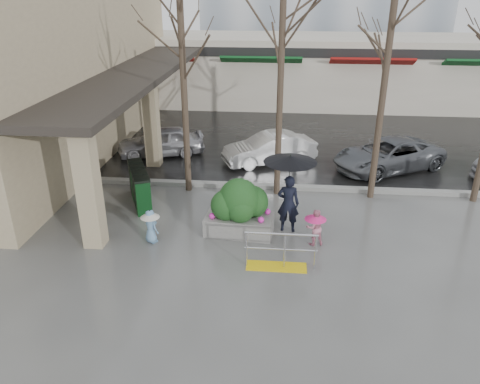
% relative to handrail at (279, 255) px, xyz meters
% --- Properties ---
extents(ground, '(120.00, 120.00, 0.00)m').
position_rel_handrail_xyz_m(ground, '(-1.36, 1.20, -0.38)').
color(ground, '#51514F').
rests_on(ground, ground).
extents(street_asphalt, '(120.00, 36.00, 0.01)m').
position_rel_handrail_xyz_m(street_asphalt, '(-1.36, 23.20, -0.37)').
color(street_asphalt, black).
rests_on(street_asphalt, ground).
extents(curb, '(120.00, 0.30, 0.15)m').
position_rel_handrail_xyz_m(curb, '(-1.36, 5.20, -0.30)').
color(curb, gray).
rests_on(curb, ground).
extents(near_building, '(6.00, 18.00, 8.00)m').
position_rel_handrail_xyz_m(near_building, '(-10.36, 9.20, 3.62)').
color(near_building, tan).
rests_on(near_building, ground).
extents(canopy_slab, '(2.80, 18.00, 0.25)m').
position_rel_handrail_xyz_m(canopy_slab, '(-6.16, 9.20, 3.25)').
color(canopy_slab, '#2D2823').
rests_on(canopy_slab, pillar_front).
extents(pillar_front, '(0.55, 0.55, 3.50)m').
position_rel_handrail_xyz_m(pillar_front, '(-5.26, 0.70, 1.37)').
color(pillar_front, tan).
rests_on(pillar_front, ground).
extents(pillar_back, '(0.55, 0.55, 3.50)m').
position_rel_handrail_xyz_m(pillar_back, '(-5.26, 7.20, 1.37)').
color(pillar_back, tan).
rests_on(pillar_back, ground).
extents(storefront_row, '(34.00, 6.74, 4.00)m').
position_rel_handrail_xyz_m(storefront_row, '(0.64, 19.17, 1.64)').
color(storefront_row, beige).
rests_on(storefront_row, ground).
extents(handrail, '(1.90, 0.50, 1.03)m').
position_rel_handrail_xyz_m(handrail, '(0.00, 0.00, 0.00)').
color(handrail, yellow).
rests_on(handrail, ground).
extents(tree_west, '(3.20, 3.20, 6.80)m').
position_rel_handrail_xyz_m(tree_west, '(-3.36, 4.80, 4.71)').
color(tree_west, '#382B21').
rests_on(tree_west, ground).
extents(tree_midwest, '(3.20, 3.20, 7.00)m').
position_rel_handrail_xyz_m(tree_midwest, '(-0.16, 4.80, 4.86)').
color(tree_midwest, '#382B21').
rests_on(tree_midwest, ground).
extents(tree_mideast, '(3.20, 3.20, 6.50)m').
position_rel_handrail_xyz_m(tree_mideast, '(3.14, 4.80, 4.48)').
color(tree_mideast, '#382B21').
rests_on(tree_mideast, ground).
extents(woman, '(1.56, 1.56, 2.44)m').
position_rel_handrail_xyz_m(woman, '(0.22, 2.06, 1.18)').
color(woman, black).
rests_on(woman, ground).
extents(child_pink, '(0.63, 0.63, 1.09)m').
position_rel_handrail_xyz_m(child_pink, '(0.99, 1.30, 0.25)').
color(child_pink, pink).
rests_on(child_pink, ground).
extents(child_blue, '(0.59, 0.56, 1.02)m').
position_rel_handrail_xyz_m(child_blue, '(-3.70, 0.99, 0.23)').
color(child_blue, '#6A95BD').
rests_on(child_blue, ground).
extents(planter, '(2.08, 1.21, 1.75)m').
position_rel_handrail_xyz_m(planter, '(-1.21, 1.78, 0.46)').
color(planter, slate).
rests_on(planter, ground).
extents(news_boxes, '(1.36, 2.23, 1.24)m').
position_rel_handrail_xyz_m(news_boxes, '(-4.79, 3.57, 0.24)').
color(news_boxes, '#0D3915').
rests_on(news_boxes, ground).
extents(car_a, '(3.97, 2.53, 1.26)m').
position_rel_handrail_xyz_m(car_a, '(-5.27, 8.40, 0.25)').
color(car_a, '#A6A5AA').
rests_on(car_a, ground).
extents(car_b, '(4.04, 2.77, 1.26)m').
position_rel_handrail_xyz_m(car_b, '(-0.54, 7.86, 0.25)').
color(car_b, silver).
rests_on(car_b, ground).
extents(car_c, '(4.98, 4.01, 1.26)m').
position_rel_handrail_xyz_m(car_c, '(4.21, 7.54, 0.25)').
color(car_c, slate).
rests_on(car_c, ground).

